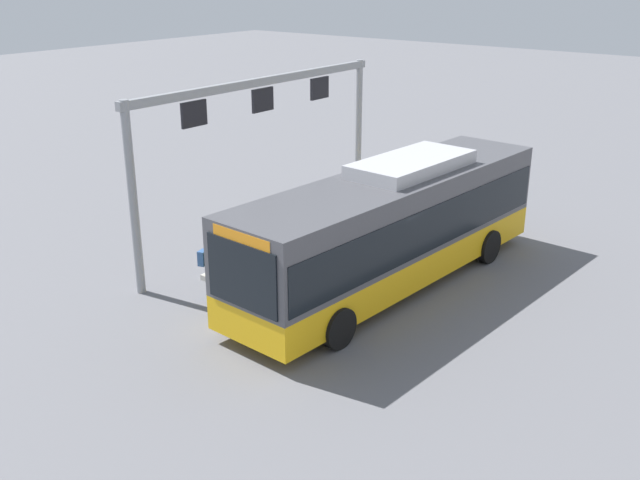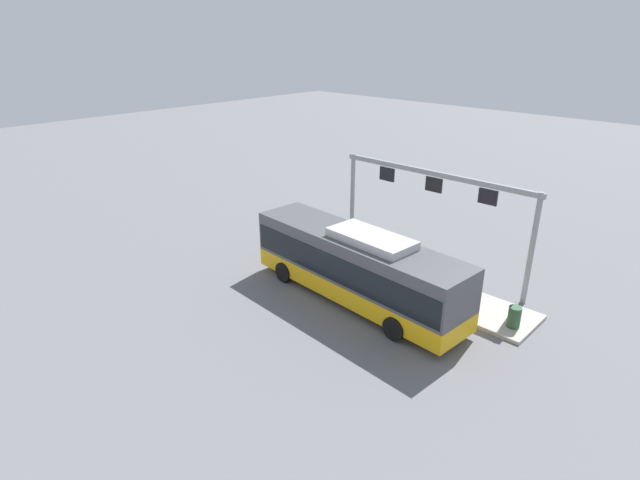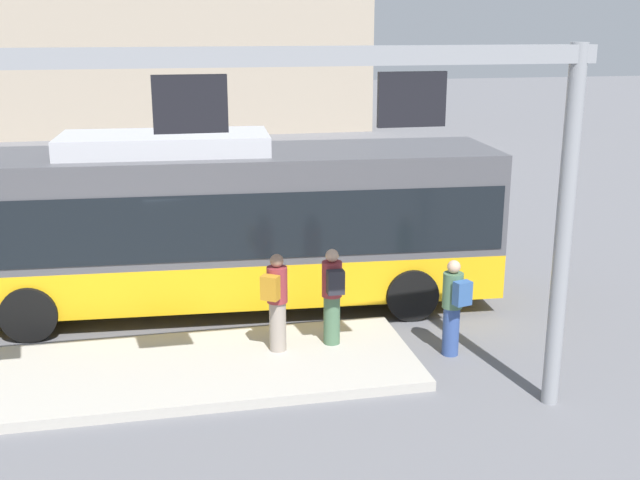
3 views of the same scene
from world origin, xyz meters
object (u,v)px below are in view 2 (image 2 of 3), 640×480
bus_main (356,264)px  person_waiting_mid (378,256)px  person_waiting_near (362,251)px  trash_bin (514,317)px  person_boarding (340,241)px

bus_main → person_waiting_mid: bus_main is taller
person_waiting_mid → person_waiting_near: bearing=-50.8°
trash_bin → person_waiting_near: bearing=-0.6°
person_waiting_near → person_waiting_mid: same height
person_waiting_near → person_waiting_mid: bearing=95.0°
person_boarding → person_waiting_mid: person_waiting_mid is taller
person_waiting_near → trash_bin: size_ratio=1.86×
person_waiting_mid → bus_main: bearing=50.7°
bus_main → person_waiting_near: bus_main is taller
person_boarding → person_waiting_mid: size_ratio=1.00×
trash_bin → person_waiting_mid: bearing=-1.4°
person_boarding → person_waiting_mid: 2.95m
bus_main → trash_bin: (-6.30, -2.53, -1.20)m
trash_bin → person_boarding: bearing=-3.5°
bus_main → person_boarding: bearing=-36.5°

